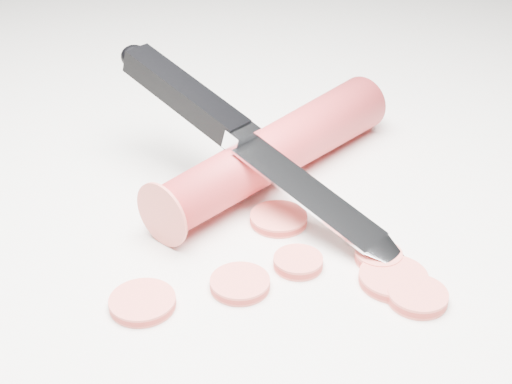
{
  "coord_description": "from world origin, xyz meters",
  "views": [
    {
      "loc": [
        -0.06,
        -0.39,
        0.27
      ],
      "look_at": [
        -0.03,
        0.02,
        0.02
      ],
      "focal_mm": 50.0,
      "sensor_mm": 36.0,
      "label": 1
    }
  ],
  "objects": [
    {
      "name": "kitchen_knife",
      "position": [
        -0.02,
        0.03,
        0.04
      ],
      "size": [
        0.21,
        0.21,
        0.09
      ],
      "primitive_type": null,
      "color": "silver",
      "rests_on": "ground"
    },
    {
      "name": "carrot_slice_3",
      "position": [
        -0.0,
        -0.05,
        0.0
      ],
      "size": [
        0.03,
        0.03,
        0.01
      ],
      "primitive_type": "cylinder",
      "color": "#E95C50",
      "rests_on": "ground"
    },
    {
      "name": "ground",
      "position": [
        0.0,
        0.0,
        0.0
      ],
      "size": [
        2.4,
        2.4,
        0.0
      ],
      "primitive_type": "plane",
      "color": "white",
      "rests_on": "ground"
    },
    {
      "name": "carrot",
      "position": [
        -0.01,
        0.07,
        0.02
      ],
      "size": [
        0.19,
        0.19,
        0.04
      ],
      "primitive_type": "cylinder",
      "rotation": [
        1.57,
        0.0,
        -0.81
      ],
      "color": "red",
      "rests_on": "ground"
    },
    {
      "name": "carrot_slice_6",
      "position": [
        0.05,
        -0.04,
        0.0
      ],
      "size": [
        0.03,
        0.03,
        0.01
      ],
      "primitive_type": "cylinder",
      "color": "#E95C50",
      "rests_on": "ground"
    },
    {
      "name": "carrot_slice_1",
      "position": [
        -0.04,
        -0.06,
        0.0
      ],
      "size": [
        0.04,
        0.04,
        0.01
      ],
      "primitive_type": "cylinder",
      "color": "#E95C50",
      "rests_on": "ground"
    },
    {
      "name": "carrot_slice_4",
      "position": [
        0.06,
        -0.08,
        0.0
      ],
      "size": [
        0.03,
        0.03,
        0.01
      ],
      "primitive_type": "cylinder",
      "color": "#E95C50",
      "rests_on": "ground"
    },
    {
      "name": "carrot_slice_5",
      "position": [
        -0.01,
        0.0,
        0.0
      ],
      "size": [
        0.04,
        0.04,
        0.01
      ],
      "primitive_type": "cylinder",
      "color": "#E95C50",
      "rests_on": "ground"
    },
    {
      "name": "carrot_slice_0",
      "position": [
        -0.1,
        -0.07,
        0.0
      ],
      "size": [
        0.04,
        0.04,
        0.01
      ],
      "primitive_type": "cylinder",
      "color": "#E95C50",
      "rests_on": "ground"
    },
    {
      "name": "carrot_slice_2",
      "position": [
        0.05,
        -0.07,
        0.0
      ],
      "size": [
        0.04,
        0.04,
        0.01
      ],
      "primitive_type": "cylinder",
      "color": "#E95C50",
      "rests_on": "ground"
    }
  ]
}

